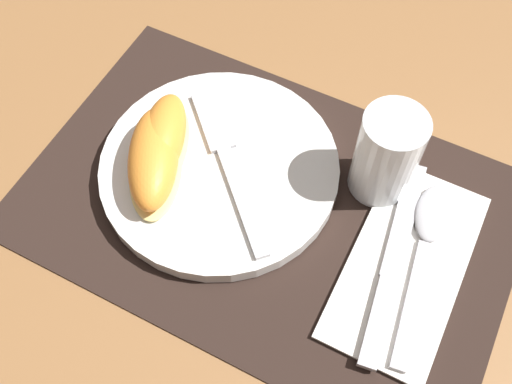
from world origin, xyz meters
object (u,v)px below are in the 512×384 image
plate (220,168)px  fork (226,156)px  juice_glass (386,158)px  citrus_wedge_0 (162,141)px  knife (393,263)px  citrus_wedge_1 (154,159)px  spoon (428,236)px

plate → fork: (0.00, 0.01, 0.01)m
juice_glass → citrus_wedge_0: 0.22m
knife → citrus_wedge_0: 0.25m
plate → fork: 0.01m
juice_glass → knife: bearing=-60.6°
fork → citrus_wedge_1: (-0.05, -0.04, 0.01)m
plate → knife: 0.19m
spoon → citrus_wedge_1: bearing=-167.9°
citrus_wedge_0 → fork: bearing=19.4°
juice_glass → knife: size_ratio=0.46×
citrus_wedge_0 → plate: bearing=11.1°
spoon → fork: (-0.21, -0.01, 0.01)m
plate → spoon: plate is taller
knife → fork: fork is taller
spoon → citrus_wedge_0: (-0.27, -0.03, 0.03)m
fork → citrus_wedge_0: 0.06m
juice_glass → spoon: (0.06, -0.04, -0.04)m
juice_glass → citrus_wedge_0: juice_glass is taller
juice_glass → knife: 0.10m
knife → citrus_wedge_1: (-0.24, -0.02, 0.03)m
spoon → juice_glass: bearing=148.9°
citrus_wedge_0 → citrus_wedge_1: 0.02m
juice_glass → fork: (-0.14, -0.05, -0.03)m
citrus_wedge_0 → citrus_wedge_1: (0.00, -0.02, 0.00)m
fork → knife: bearing=-8.2°
plate → citrus_wedge_1: size_ratio=1.82×
knife → fork: 0.19m
juice_glass → fork: bearing=-160.3°
fork → plate: bearing=-104.7°
spoon → citrus_wedge_1: citrus_wedge_1 is taller
plate → fork: bearing=75.3°
plate → spoon: bearing=6.2°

